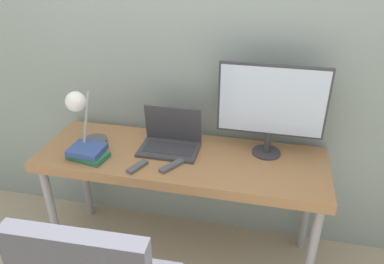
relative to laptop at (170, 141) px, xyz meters
name	(u,v)px	position (x,y,z in m)	size (l,w,h in m)	color
wall_back	(194,50)	(0.08, 0.28, 0.48)	(8.00, 0.05, 2.60)	gray
desk	(181,166)	(0.08, -0.07, -0.12)	(1.69, 0.56, 0.77)	#996B42
laptop	(170,141)	(0.00, 0.00, 0.00)	(0.35, 0.23, 0.24)	#38383D
monitor	(272,104)	(0.57, 0.07, 0.26)	(0.60, 0.17, 0.54)	#333338
desk_lamp	(80,111)	(-0.48, -0.14, 0.21)	(0.15, 0.28, 0.39)	#4C4C51
book_stack	(88,153)	(-0.44, -0.21, -0.02)	(0.24, 0.18, 0.07)	#286B47
tv_remote	(172,166)	(0.06, -0.20, -0.04)	(0.12, 0.16, 0.02)	#4C4C51
media_remote	(137,167)	(-0.12, -0.25, -0.04)	(0.09, 0.14, 0.02)	#4C4C51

